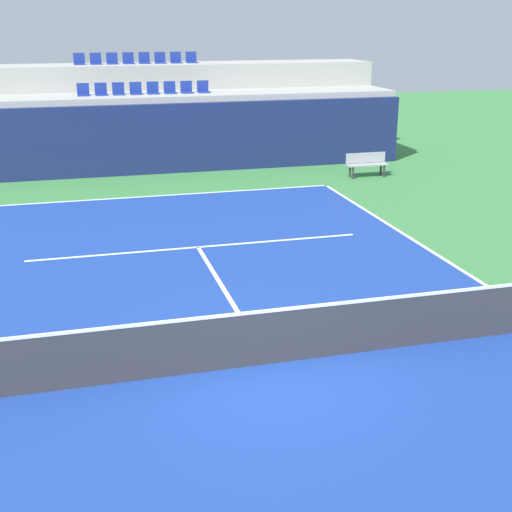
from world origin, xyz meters
TOP-DOWN VIEW (x-y plane):
  - ground_plane at (0.00, 0.00)m, footprint 80.00×80.00m
  - court_surface at (0.00, 0.00)m, footprint 11.00×24.00m
  - baseline_far at (0.00, 11.95)m, footprint 11.00×0.10m
  - service_line_far at (0.00, 6.40)m, footprint 8.26×0.10m
  - centre_service_line at (0.00, 3.20)m, footprint 0.10×6.40m
  - back_wall at (0.00, 15.43)m, footprint 19.25×0.30m
  - stands_tier_lower at (0.00, 16.78)m, footprint 19.25×2.40m
  - stands_tier_upper at (0.00, 19.18)m, footprint 19.25×2.40m
  - seating_row_lower at (-0.00, 16.88)m, footprint 4.89×0.44m
  - seating_row_upper at (-0.00, 19.28)m, footprint 4.89×0.44m
  - tennis_net at (0.00, 0.00)m, footprint 11.08×0.08m
  - player_bench at (7.34, 12.92)m, footprint 1.50×0.40m

SIDE VIEW (x-z plane):
  - ground_plane at x=0.00m, z-range 0.00..0.00m
  - court_surface at x=0.00m, z-range 0.00..0.01m
  - baseline_far at x=0.00m, z-range 0.01..0.01m
  - service_line_far at x=0.00m, z-range 0.01..0.01m
  - centre_service_line at x=0.00m, z-range 0.01..0.01m
  - player_bench at x=7.34m, z-range 0.08..0.93m
  - tennis_net at x=0.00m, z-range -0.03..1.04m
  - back_wall at x=0.00m, z-range 0.00..2.50m
  - stands_tier_lower at x=0.00m, z-range 0.00..2.72m
  - stands_tier_upper at x=0.00m, z-range 0.00..3.68m
  - seating_row_lower at x=0.00m, z-range 2.63..3.07m
  - seating_row_upper at x=0.00m, z-range 3.58..4.02m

